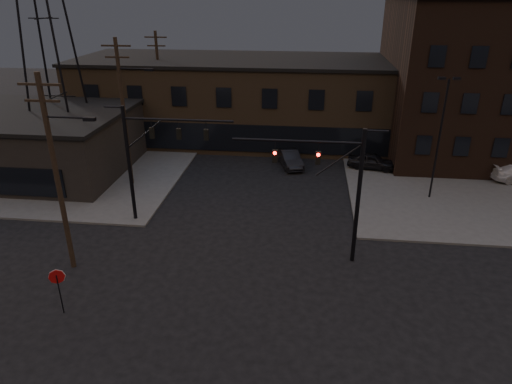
# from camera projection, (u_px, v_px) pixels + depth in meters

# --- Properties ---
(ground) EXTENTS (140.00, 140.00, 0.00)m
(ground) POSITION_uv_depth(u_px,v_px,m) (231.00, 299.00, 23.47)
(ground) COLOR black
(ground) RESTS_ON ground
(sidewalk_ne) EXTENTS (30.00, 30.00, 0.15)m
(sidewalk_ne) POSITION_uv_depth(u_px,v_px,m) (512.00, 166.00, 41.08)
(sidewalk_ne) COLOR #474744
(sidewalk_ne) RESTS_ON ground
(sidewalk_nw) EXTENTS (30.00, 30.00, 0.15)m
(sidewalk_nw) POSITION_uv_depth(u_px,v_px,m) (51.00, 148.00, 45.74)
(sidewalk_nw) COLOR #474744
(sidewalk_nw) RESTS_ON ground
(building_row) EXTENTS (40.00, 12.00, 8.00)m
(building_row) POSITION_uv_depth(u_px,v_px,m) (275.00, 101.00, 47.26)
(building_row) COLOR #4C3B28
(building_row) RESTS_ON ground
(building_right) EXTENTS (22.00, 16.00, 14.00)m
(building_right) POSITION_uv_depth(u_px,v_px,m) (512.00, 80.00, 41.90)
(building_right) COLOR black
(building_right) RESTS_ON ground
(building_left) EXTENTS (16.00, 12.00, 5.00)m
(building_left) POSITION_uv_depth(u_px,v_px,m) (31.00, 144.00, 39.09)
(building_left) COLOR black
(building_left) RESTS_ON ground
(traffic_signal_near) EXTENTS (7.12, 0.24, 8.00)m
(traffic_signal_near) POSITION_uv_depth(u_px,v_px,m) (339.00, 182.00, 24.98)
(traffic_signal_near) COLOR black
(traffic_signal_near) RESTS_ON ground
(traffic_signal_far) EXTENTS (7.12, 0.24, 8.00)m
(traffic_signal_far) POSITION_uv_depth(u_px,v_px,m) (147.00, 152.00, 29.41)
(traffic_signal_far) COLOR black
(traffic_signal_far) RESTS_ON ground
(stop_sign) EXTENTS (0.72, 0.33, 2.48)m
(stop_sign) POSITION_uv_depth(u_px,v_px,m) (58.00, 281.00, 21.76)
(stop_sign) COLOR black
(stop_sign) RESTS_ON ground
(utility_pole_near) EXTENTS (3.70, 0.28, 11.00)m
(utility_pole_near) POSITION_uv_depth(u_px,v_px,m) (57.00, 171.00, 23.90)
(utility_pole_near) COLOR black
(utility_pole_near) RESTS_ON ground
(utility_pole_mid) EXTENTS (3.70, 0.28, 11.50)m
(utility_pole_mid) POSITION_uv_depth(u_px,v_px,m) (124.00, 111.00, 34.79)
(utility_pole_mid) COLOR black
(utility_pole_mid) RESTS_ON ground
(utility_pole_far) EXTENTS (2.20, 0.28, 11.00)m
(utility_pole_far) POSITION_uv_depth(u_px,v_px,m) (160.00, 85.00, 45.94)
(utility_pole_far) COLOR black
(utility_pole_far) RESTS_ON ground
(transmission_tower) EXTENTS (7.00, 7.00, 25.00)m
(transmission_tower) POSITION_uv_depth(u_px,v_px,m) (44.00, 18.00, 36.64)
(transmission_tower) COLOR black
(transmission_tower) RESTS_ON ground
(lot_light_a) EXTENTS (1.50, 0.28, 9.14)m
(lot_light_a) POSITION_uv_depth(u_px,v_px,m) (441.00, 129.00, 32.56)
(lot_light_a) COLOR black
(lot_light_a) RESTS_ON ground
(lot_light_b) EXTENTS (1.50, 0.28, 9.14)m
(lot_light_b) POSITION_uv_depth(u_px,v_px,m) (503.00, 114.00, 36.47)
(lot_light_b) COLOR black
(lot_light_b) RESTS_ON ground
(parked_car_lot_a) EXTENTS (4.35, 2.46, 1.40)m
(parked_car_lot_a) POSITION_uv_depth(u_px,v_px,m) (372.00, 161.00, 40.00)
(parked_car_lot_a) COLOR black
(parked_car_lot_a) RESTS_ON sidewalk_ne
(car_crossing) EXTENTS (2.79, 4.64, 1.44)m
(car_crossing) POSITION_uv_depth(u_px,v_px,m) (290.00, 159.00, 40.93)
(car_crossing) COLOR black
(car_crossing) RESTS_ON ground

